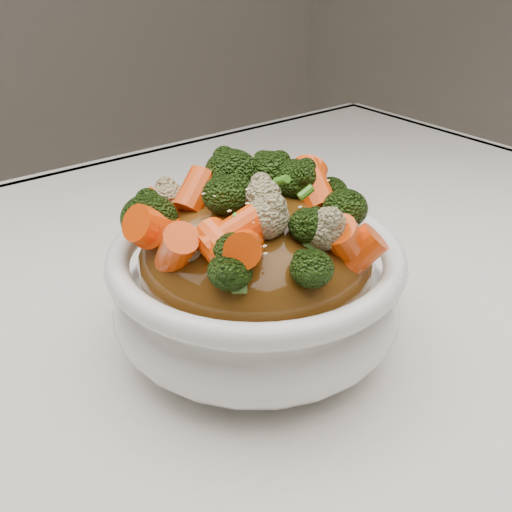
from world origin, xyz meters
TOP-DOWN VIEW (x-y plane):
  - tablecloth at (0.00, 0.00)m, footprint 1.20×0.80m
  - bowl at (0.03, -0.05)m, footprint 0.26×0.26m
  - sauce_base at (0.03, -0.05)m, footprint 0.21×0.21m
  - carrots at (0.03, -0.05)m, footprint 0.21×0.21m
  - broccoli at (0.03, -0.05)m, footprint 0.21×0.21m
  - cauliflower at (0.03, -0.05)m, footprint 0.21×0.21m
  - scallions at (0.03, -0.05)m, footprint 0.16×0.16m
  - sesame_seeds at (0.03, -0.05)m, footprint 0.19×0.19m

SIDE VIEW (x-z plane):
  - tablecloth at x=0.00m, z-range 0.71..0.75m
  - bowl at x=0.03m, z-range 0.75..0.83m
  - sauce_base at x=0.03m, z-range 0.77..0.87m
  - cauliflower at x=0.03m, z-range 0.86..0.90m
  - broccoli at x=0.03m, z-range 0.86..0.91m
  - carrots at x=0.03m, z-range 0.86..0.91m
  - scallions at x=0.03m, z-range 0.88..0.90m
  - sesame_seeds at x=0.03m, z-range 0.88..0.89m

